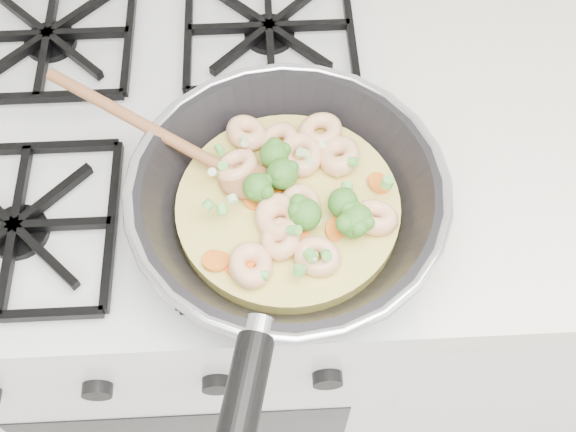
{
  "coord_description": "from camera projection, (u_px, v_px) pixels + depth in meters",
  "views": [
    {
      "loc": [
        0.14,
        1.14,
        1.61
      ],
      "look_at": [
        0.16,
        1.54,
        0.93
      ],
      "focal_mm": 43.78,
      "sensor_mm": 36.0,
      "label": 1
    }
  ],
  "objects": [
    {
      "name": "stove",
      "position": [
        195.0,
        277.0,
        1.27
      ],
      "size": [
        0.6,
        0.6,
        0.92
      ],
      "color": "silver",
      "rests_on": "ground"
    },
    {
      "name": "skillet",
      "position": [
        287.0,
        204.0,
        0.76
      ],
      "size": [
        0.44,
        0.53,
        0.1
      ],
      "rotation": [
        0.0,
        0.0,
        0.05
      ],
      "color": "black",
      "rests_on": "stove"
    }
  ]
}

